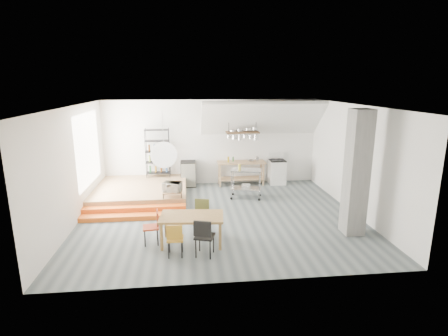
{
  "coord_description": "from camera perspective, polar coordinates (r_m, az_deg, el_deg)",
  "views": [
    {
      "loc": [
        -0.91,
        -9.57,
        3.81
      ],
      "look_at": [
        0.2,
        0.8,
        1.25
      ],
      "focal_mm": 28.0,
      "sensor_mm": 36.0,
      "label": 1
    }
  ],
  "objects": [
    {
      "name": "mini_fridge",
      "position": [
        13.2,
        -5.85,
        -0.93
      ],
      "size": [
        0.56,
        0.56,
        0.95
      ],
      "primitive_type": "cube",
      "color": "black",
      "rests_on": "ground"
    },
    {
      "name": "chair_red",
      "position": [
        8.67,
        -11.44,
        -9.01
      ],
      "size": [
        0.42,
        0.42,
        0.82
      ],
      "rotation": [
        0.0,
        0.0,
        -1.45
      ],
      "color": "#AA3418",
      "rests_on": "ground"
    },
    {
      "name": "slope_ceiling",
      "position": [
        12.82,
        6.21,
        8.06
      ],
      "size": [
        4.4,
        1.44,
        1.32
      ],
      "primitive_type": "cube",
      "rotation": [
        -0.73,
        0.0,
        0.0
      ],
      "color": "white",
      "rests_on": "wall_back"
    },
    {
      "name": "step_lower",
      "position": [
        10.44,
        -14.57,
        -7.69
      ],
      "size": [
        3.0,
        0.35,
        0.13
      ],
      "primitive_type": "cube",
      "color": "orange",
      "rests_on": "ground"
    },
    {
      "name": "window_pane",
      "position": [
        11.66,
        -21.28,
        2.91
      ],
      "size": [
        0.02,
        2.5,
        2.2
      ],
      "primitive_type": "cube",
      "color": "white",
      "rests_on": "wall_left"
    },
    {
      "name": "microwave",
      "position": [
        10.78,
        -8.45,
        -3.07
      ],
      "size": [
        0.62,
        0.51,
        0.29
      ],
      "primitive_type": "imported",
      "rotation": [
        0.0,
        0.0,
        -0.33
      ],
      "color": "beige",
      "rests_on": "microwave_shelf"
    },
    {
      "name": "pot_rack",
      "position": [
        12.79,
        3.16,
        5.51
      ],
      "size": [
        1.2,
        0.5,
        1.43
      ],
      "color": "#452D1B",
      "rests_on": "ceiling"
    },
    {
      "name": "wall_right",
      "position": [
        10.98,
        20.63,
        1.27
      ],
      "size": [
        0.04,
        7.0,
        3.2
      ],
      "primitive_type": "cube",
      "color": "silver",
      "rests_on": "ground"
    },
    {
      "name": "step_upper",
      "position": [
        10.74,
        -14.32,
        -6.68
      ],
      "size": [
        3.0,
        0.35,
        0.27
      ],
      "primitive_type": "cube",
      "color": "orange",
      "rests_on": "ground"
    },
    {
      "name": "wall_back",
      "position": [
        13.28,
        -2.08,
        4.19
      ],
      "size": [
        8.0,
        0.04,
        3.2
      ],
      "primitive_type": "cube",
      "color": "silver",
      "rests_on": "ground"
    },
    {
      "name": "dining_table",
      "position": [
        8.48,
        -5.3,
        -8.23
      ],
      "size": [
        1.58,
        0.98,
        0.72
      ],
      "rotation": [
        0.0,
        0.0,
        -0.09
      ],
      "color": "brown",
      "rests_on": "ground"
    },
    {
      "name": "platform",
      "position": [
        12.22,
        -13.32,
        -3.79
      ],
      "size": [
        3.0,
        3.0,
        0.4
      ],
      "primitive_type": "cube",
      "color": "#A17D50",
      "rests_on": "ground"
    },
    {
      "name": "concrete_column",
      "position": [
        9.36,
        20.83,
        -0.79
      ],
      "size": [
        0.5,
        0.5,
        3.2
      ],
      "primitive_type": "cube",
      "color": "slate",
      "rests_on": "ground"
    },
    {
      "name": "stove",
      "position": [
        13.59,
        8.64,
        -0.57
      ],
      "size": [
        0.6,
        0.6,
        1.18
      ],
      "color": "white",
      "rests_on": "ground"
    },
    {
      "name": "chair_mustard",
      "position": [
        7.96,
        -8.01,
        -11.12
      ],
      "size": [
        0.37,
        0.37,
        0.8
      ],
      "rotation": [
        0.0,
        0.0,
        3.12
      ],
      "color": "#A5731C",
      "rests_on": "ground"
    },
    {
      "name": "wall_left",
      "position": [
        10.3,
        -23.4,
        0.23
      ],
      "size": [
        0.04,
        7.0,
        3.2
      ],
      "primitive_type": "cube",
      "color": "silver",
      "rests_on": "ground"
    },
    {
      "name": "bowl",
      "position": [
        13.2,
        4.39,
        1.18
      ],
      "size": [
        0.29,
        0.29,
        0.06
      ],
      "primitive_type": "imported",
      "rotation": [
        0.0,
        0.0,
        -0.25
      ],
      "color": "silver",
      "rests_on": "kitchen_counter"
    },
    {
      "name": "wire_shelving",
      "position": [
        13.05,
        -10.78,
        2.57
      ],
      "size": [
        0.88,
        0.38,
        1.8
      ],
      "color": "black",
      "rests_on": "platform"
    },
    {
      "name": "ceiling",
      "position": [
        9.63,
        -0.67,
        10.15
      ],
      "size": [
        8.0,
        7.0,
        0.02
      ],
      "primitive_type": "cube",
      "color": "white",
      "rests_on": "wall_back"
    },
    {
      "name": "kitchen_counter",
      "position": [
        13.26,
        2.81,
        -0.13
      ],
      "size": [
        1.8,
        0.6,
        0.91
      ],
      "color": "#A17D50",
      "rests_on": "ground"
    },
    {
      "name": "microwave_shelf",
      "position": [
        10.83,
        -8.42,
        -3.91
      ],
      "size": [
        0.6,
        0.4,
        0.16
      ],
      "color": "#A17D50",
      "rests_on": "platform"
    },
    {
      "name": "chair_olive",
      "position": [
        9.15,
        -3.72,
        -7.34
      ],
      "size": [
        0.48,
        0.48,
        0.87
      ],
      "rotation": [
        0.0,
        0.0,
        -0.23
      ],
      "color": "brown",
      "rests_on": "ground"
    },
    {
      "name": "paper_lantern",
      "position": [
        8.1,
        -9.78,
        2.12
      ],
      "size": [
        0.6,
        0.6,
        0.6
      ],
      "primitive_type": "sphere",
      "color": "white",
      "rests_on": "ceiling"
    },
    {
      "name": "floor",
      "position": [
        10.34,
        -0.62,
        -7.85
      ],
      "size": [
        8.0,
        8.0,
        0.0
      ],
      "primitive_type": "plane",
      "color": "#4C5658",
      "rests_on": "ground"
    },
    {
      "name": "chair_black",
      "position": [
        7.88,
        -3.32,
        -10.79
      ],
      "size": [
        0.51,
        0.51,
        0.9
      ],
      "rotation": [
        0.0,
        0.0,
        2.85
      ],
      "color": "black",
      "rests_on": "ground"
    },
    {
      "name": "rolling_cart",
      "position": [
        11.73,
        3.61,
        -1.91
      ],
      "size": [
        1.1,
        0.78,
        0.99
      ],
      "rotation": [
        0.0,
        0.0,
        -0.24
      ],
      "color": "silver",
      "rests_on": "ground"
    }
  ]
}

